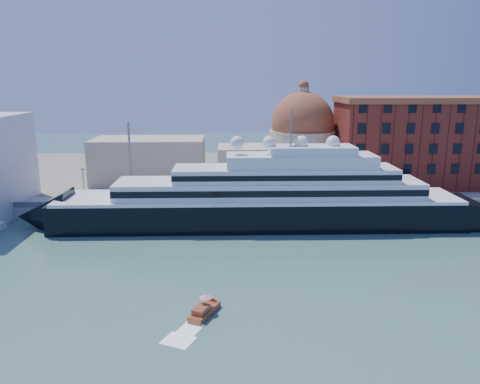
{
  "coord_description": "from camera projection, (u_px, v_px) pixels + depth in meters",
  "views": [
    {
      "loc": [
        1.33,
        -69.56,
        29.29
      ],
      "look_at": [
        3.82,
        18.0,
        8.37
      ],
      "focal_mm": 35.0,
      "sensor_mm": 36.0,
      "label": 1
    }
  ],
  "objects": [
    {
      "name": "ground",
      "position": [
        219.0,
        269.0,
        74.4
      ],
      "size": [
        400.0,
        400.0,
        0.0
      ],
      "primitive_type": "plane",
      "color": "#39625A",
      "rests_on": "ground"
    },
    {
      "name": "quay",
      "position": [
        221.0,
        206.0,
        107.17
      ],
      "size": [
        180.0,
        10.0,
        2.5
      ],
      "primitive_type": "cube",
      "color": "gray",
      "rests_on": "ground"
    },
    {
      "name": "land",
      "position": [
        223.0,
        173.0,
        147.09
      ],
      "size": [
        260.0,
        72.0,
        2.0
      ],
      "primitive_type": "cube",
      "color": "slate",
      "rests_on": "ground"
    },
    {
      "name": "quay_fence",
      "position": [
        221.0,
        203.0,
        102.36
      ],
      "size": [
        180.0,
        0.1,
        1.2
      ],
      "primitive_type": "cube",
      "color": "slate",
      "rests_on": "quay"
    },
    {
      "name": "superyacht",
      "position": [
        246.0,
        203.0,
        95.78
      ],
      "size": [
        93.62,
        12.98,
        27.98
      ],
      "color": "black",
      "rests_on": "ground"
    },
    {
      "name": "water_taxi",
      "position": [
        204.0,
        311.0,
        59.73
      ],
      "size": [
        4.12,
        5.99,
        2.71
      ],
      "rotation": [
        0.0,
        0.0,
        -0.43
      ],
      "color": "brown",
      "rests_on": "ground"
    },
    {
      "name": "warehouse",
      "position": [
        419.0,
        141.0,
        123.19
      ],
      "size": [
        43.0,
        19.0,
        23.25
      ],
      "color": "maroon",
      "rests_on": "land"
    },
    {
      "name": "church",
      "position": [
        245.0,
        149.0,
        128.16
      ],
      "size": [
        66.0,
        18.0,
        25.5
      ],
      "color": "beige",
      "rests_on": "land"
    },
    {
      "name": "lamp_posts",
      "position": [
        164.0,
        171.0,
        103.14
      ],
      "size": [
        120.8,
        2.4,
        18.0
      ],
      "color": "slate",
      "rests_on": "quay"
    }
  ]
}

